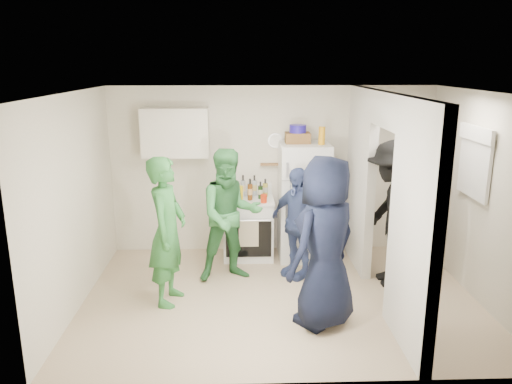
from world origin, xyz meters
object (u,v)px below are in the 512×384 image
wicker_basket (298,138)px  person_nook (391,214)px  yellow_cup_stack_top (322,136)px  person_green_left (167,231)px  blue_bowl (298,129)px  person_denim (297,223)px  fridge (303,202)px  stove (248,228)px  person_navy (325,243)px  person_green_center (230,216)px

wicker_basket → person_nook: 1.70m
yellow_cup_stack_top → person_green_left: (-2.01, -1.28, -0.94)m
blue_bowl → person_denim: blue_bowl is taller
blue_bowl → person_nook: (1.11, -0.98, -0.97)m
fridge → person_green_left: person_green_left is taller
blue_bowl → stove: bearing=-178.4°
person_denim → wicker_basket: bearing=132.9°
person_green_left → person_navy: bearing=-98.2°
stove → person_navy: size_ratio=0.47×
person_green_center → wicker_basket: bearing=25.7°
fridge → person_navy: 1.97m
wicker_basket → person_green_left: wicker_basket is taller
yellow_cup_stack_top → person_denim: bearing=-124.1°
person_navy → stove: bearing=-109.5°
person_green_left → person_navy: size_ratio=0.94×
yellow_cup_stack_top → person_nook: (0.79, -0.83, -0.89)m
fridge → wicker_basket: 0.94m
fridge → person_nook: (1.01, -0.93, 0.09)m
fridge → person_navy: (-0.02, -1.97, 0.09)m
wicker_basket → person_denim: 1.26m
fridge → person_green_left: (-1.79, -1.38, 0.04)m
person_navy → person_nook: (1.03, 1.03, -0.00)m
stove → blue_bowl: bearing=1.6°
blue_bowl → person_denim: (-0.07, -0.73, -1.16)m
fridge → person_green_center: 1.29m
person_green_center → person_nook: (2.06, -0.20, 0.06)m
fridge → person_navy: person_navy is taller
wicker_basket → stove: bearing=-178.4°
person_green_center → person_nook: 2.07m
yellow_cup_stack_top → person_navy: bearing=-97.3°
yellow_cup_stack_top → person_navy: yellow_cup_stack_top is taller
yellow_cup_stack_top → person_green_center: yellow_cup_stack_top is taller
stove → person_green_left: 1.77m
blue_bowl → person_denim: bearing=-95.6°
fridge → yellow_cup_stack_top: 1.01m
wicker_basket → person_nook: bearing=-41.5°
stove → person_green_center: person_green_center is taller
stove → person_denim: 1.00m
blue_bowl → person_navy: size_ratio=0.13×
person_green_center → person_nook: person_nook is taller
stove → yellow_cup_stack_top: 1.73m
wicker_basket → fridge: bearing=-26.6°
wicker_basket → yellow_cup_stack_top: (0.32, -0.15, 0.05)m
fridge → stove: bearing=177.9°
fridge → person_green_left: bearing=-142.4°
yellow_cup_stack_top → person_green_center: bearing=-153.5°
stove → person_green_center: (-0.25, -0.77, 0.44)m
person_denim → person_nook: (1.18, -0.25, 0.19)m
person_denim → person_green_left: bearing=-108.1°
wicker_basket → yellow_cup_stack_top: bearing=-25.1°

